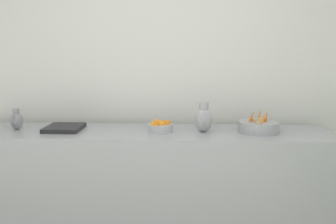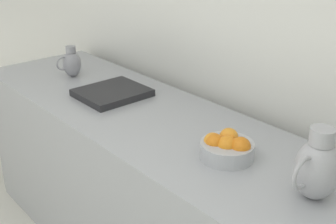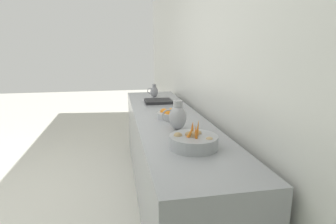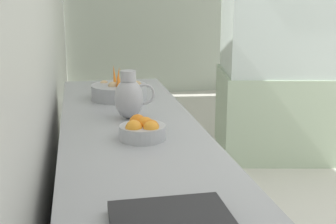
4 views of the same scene
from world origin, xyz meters
TOP-DOWN VIEW (x-y plane):
  - orange_bowl at (-1.47, -0.04)m, footprint 0.21×0.21m
  - metal_pitcher_tall at (-1.48, 0.33)m, footprint 0.21×0.15m
  - metal_pitcher_short at (-1.51, -1.30)m, footprint 0.16×0.11m
  - counter_sink_basin at (-1.50, -0.88)m, footprint 0.34×0.30m

SIDE VIEW (x-z plane):
  - counter_sink_basin at x=-1.50m, z-range 0.90..0.93m
  - orange_bowl at x=-1.47m, z-range 0.89..0.99m
  - metal_pitcher_short at x=-1.51m, z-range 0.89..1.07m
  - metal_pitcher_tall at x=-1.48m, z-range 0.89..1.14m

